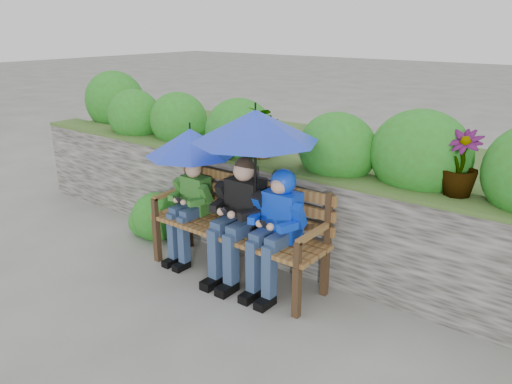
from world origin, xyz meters
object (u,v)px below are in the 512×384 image
Objects in this scene: boy_left at (190,204)px; boy_middle at (238,214)px; boy_right at (276,221)px; umbrella_right at (255,126)px; park_bench at (241,221)px; umbrella_left at (190,142)px.

boy_left is 0.65m from boy_middle.
boy_right is 0.86m from umbrella_right.
boy_left is at bearing -172.59° from park_bench.
boy_left is 1.08m from boy_right.
boy_middle is at bearing -5.23° from umbrella_left.
umbrella_right reaches higher than boy_left.
boy_left is 0.95× the size of umbrella_right.
boy_middle is 0.87m from umbrella_left.
boy_left is 0.64m from umbrella_left.
boy_middle is 1.04× the size of boy_right.
umbrella_right reaches higher than boy_right.
park_bench is 1.54× the size of boy_middle.
boy_left is 1.24m from umbrella_right.
umbrella_right is (0.19, 0.01, 0.85)m from boy_middle.
umbrella_left is 0.80× the size of umbrella_right.
park_bench is 1.73× the size of boy_left.
park_bench is at bearing 171.04° from boy_right.
park_bench is 1.00m from umbrella_right.
boy_middle is at bearing -1.20° from boy_left.
boy_left is at bearing 178.80° from boy_middle.
boy_middle is 1.07× the size of umbrella_right.
boy_left is 0.93× the size of boy_right.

